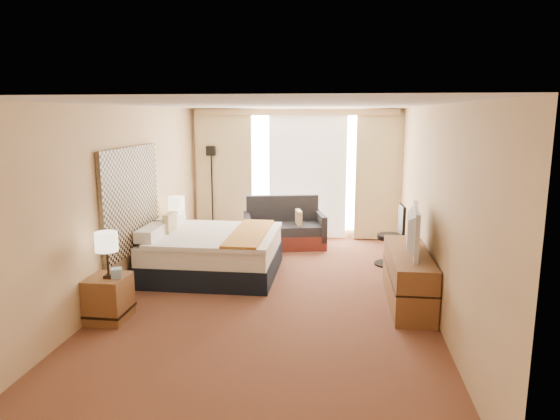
# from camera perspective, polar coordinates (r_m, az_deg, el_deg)

# --- Properties ---
(floor) EXTENTS (4.20, 7.00, 0.02)m
(floor) POSITION_cam_1_polar(r_m,az_deg,el_deg) (7.03, -0.89, -9.77)
(floor) COLOR #57191C
(floor) RESTS_ON ground
(ceiling) EXTENTS (4.20, 7.00, 0.02)m
(ceiling) POSITION_cam_1_polar(r_m,az_deg,el_deg) (6.58, -0.96, 11.92)
(ceiling) COLOR silver
(ceiling) RESTS_ON wall_back
(wall_back) EXTENTS (4.20, 0.02, 2.60)m
(wall_back) POSITION_cam_1_polar(r_m,az_deg,el_deg) (10.13, 1.78, 4.18)
(wall_back) COLOR #E2C08A
(wall_back) RESTS_ON ground
(wall_front) EXTENTS (4.20, 0.02, 2.60)m
(wall_front) POSITION_cam_1_polar(r_m,az_deg,el_deg) (3.37, -9.19, -9.78)
(wall_front) COLOR #E2C08A
(wall_front) RESTS_ON ground
(wall_left) EXTENTS (0.02, 7.00, 2.60)m
(wall_left) POSITION_cam_1_polar(r_m,az_deg,el_deg) (7.27, -17.55, 1.03)
(wall_left) COLOR #E2C08A
(wall_left) RESTS_ON ground
(wall_right) EXTENTS (0.02, 7.00, 2.60)m
(wall_right) POSITION_cam_1_polar(r_m,az_deg,el_deg) (6.74, 17.07, 0.30)
(wall_right) COLOR #E2C08A
(wall_right) RESTS_ON ground
(headboard) EXTENTS (0.06, 1.85, 1.50)m
(headboard) POSITION_cam_1_polar(r_m,az_deg,el_deg) (7.44, -16.63, 1.14)
(headboard) COLOR black
(headboard) RESTS_ON wall_left
(nightstand_left) EXTENTS (0.45, 0.52, 0.55)m
(nightstand_left) POSITION_cam_1_polar(r_m,az_deg,el_deg) (6.52, -18.99, -9.52)
(nightstand_left) COLOR brown
(nightstand_left) RESTS_ON floor
(nightstand_right) EXTENTS (0.45, 0.52, 0.55)m
(nightstand_right) POSITION_cam_1_polar(r_m,az_deg,el_deg) (8.72, -11.87, -4.00)
(nightstand_right) COLOR brown
(nightstand_right) RESTS_ON floor
(media_dresser) EXTENTS (0.50, 1.80, 0.70)m
(media_dresser) POSITION_cam_1_polar(r_m,az_deg,el_deg) (6.92, 14.41, -7.39)
(media_dresser) COLOR brown
(media_dresser) RESTS_ON floor
(window) EXTENTS (2.30, 0.02, 2.30)m
(window) POSITION_cam_1_polar(r_m,az_deg,el_deg) (10.08, 3.18, 4.25)
(window) COLOR silver
(window) RESTS_ON wall_back
(curtains) EXTENTS (4.12, 0.19, 2.56)m
(curtains) POSITION_cam_1_polar(r_m,az_deg,el_deg) (10.01, 1.70, 4.73)
(curtains) COLOR beige
(curtains) RESTS_ON floor
(bed) EXTENTS (1.97, 1.80, 0.96)m
(bed) POSITION_cam_1_polar(r_m,az_deg,el_deg) (7.92, -7.71, -4.82)
(bed) COLOR black
(bed) RESTS_ON floor
(loveseat) EXTENTS (1.65, 1.12, 0.94)m
(loveseat) POSITION_cam_1_polar(r_m,az_deg,el_deg) (9.50, 0.48, -2.32)
(loveseat) COLOR maroon
(loveseat) RESTS_ON floor
(floor_lamp) EXTENTS (0.24, 0.24, 1.86)m
(floor_lamp) POSITION_cam_1_polar(r_m,az_deg,el_deg) (10.22, -7.82, 4.23)
(floor_lamp) COLOR black
(floor_lamp) RESTS_ON floor
(desk_chair) EXTENTS (0.49, 0.49, 1.02)m
(desk_chair) POSITION_cam_1_polar(r_m,az_deg,el_deg) (8.50, 12.84, -3.20)
(desk_chair) COLOR black
(desk_chair) RESTS_ON floor
(lamp_left) EXTENTS (0.27, 0.27, 0.57)m
(lamp_left) POSITION_cam_1_polar(r_m,az_deg,el_deg) (6.25, -19.23, -3.55)
(lamp_left) COLOR black
(lamp_left) RESTS_ON nightstand_left
(lamp_right) EXTENTS (0.27, 0.27, 0.57)m
(lamp_right) POSITION_cam_1_polar(r_m,az_deg,el_deg) (8.57, -11.76, 0.65)
(lamp_right) COLOR black
(lamp_right) RESTS_ON nightstand_right
(tissue_box) EXTENTS (0.16, 0.16, 0.11)m
(tissue_box) POSITION_cam_1_polar(r_m,az_deg,el_deg) (6.36, -18.19, -6.83)
(tissue_box) COLOR #93C4E4
(tissue_box) RESTS_ON nightstand_left
(telephone) EXTENTS (0.23, 0.20, 0.07)m
(telephone) POSITION_cam_1_polar(r_m,az_deg,el_deg) (8.73, -11.30, -1.87)
(telephone) COLOR black
(telephone) RESTS_ON nightstand_right
(television) EXTENTS (0.26, 1.07, 0.61)m
(television) POSITION_cam_1_polar(r_m,az_deg,el_deg) (6.67, 14.33, -2.23)
(television) COLOR black
(television) RESTS_ON media_dresser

